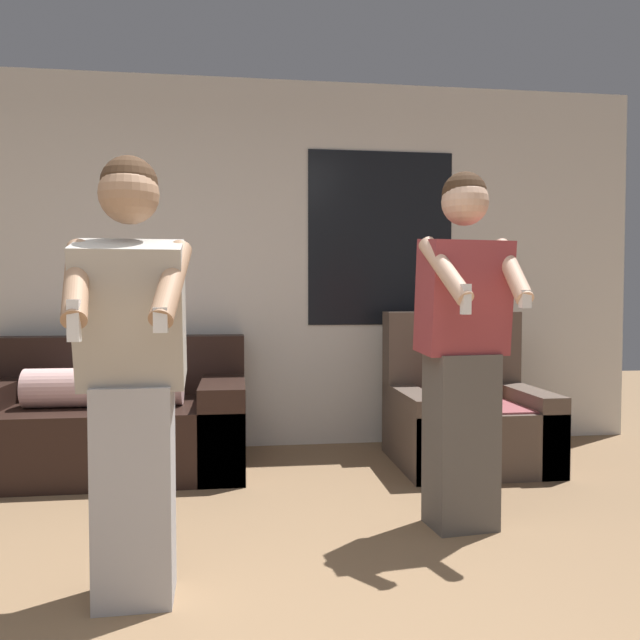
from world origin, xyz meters
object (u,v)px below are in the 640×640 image
at_px(armchair, 465,415).
at_px(person_right, 463,347).
at_px(couch, 111,422).
at_px(person_left, 132,377).

height_order(armchair, person_right, person_right).
xyz_separation_m(couch, person_right, (1.89, -1.27, 0.57)).
xyz_separation_m(armchair, person_left, (-1.89, -1.69, 0.51)).
distance_m(couch, person_left, 1.95).
bearing_deg(armchair, person_left, -138.17).
distance_m(couch, person_right, 2.35).
bearing_deg(armchair, couch, 176.67).
relative_size(couch, armchair, 1.71).
distance_m(person_left, person_right, 1.55).
bearing_deg(couch, armchair, -3.33).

